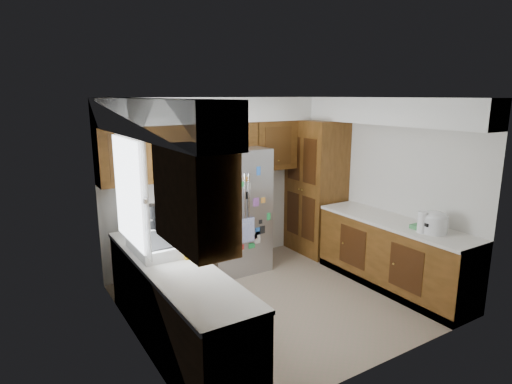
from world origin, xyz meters
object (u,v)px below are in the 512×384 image
pantry (316,187)px  rice_cooker (435,222)px  fridge (233,210)px  paper_towel (422,222)px

pantry → rice_cooker: (-0.00, -2.19, -0.02)m
pantry → fridge: pantry is taller
pantry → rice_cooker: 2.19m
paper_towel → rice_cooker: bearing=-32.1°
fridge → rice_cooker: fridge is taller
pantry → paper_towel: pantry is taller
fridge → paper_towel: bearing=-57.6°
pantry → paper_towel: size_ratio=8.30×
rice_cooker → paper_towel: bearing=147.9°
rice_cooker → paper_towel: (-0.12, 0.08, -0.01)m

